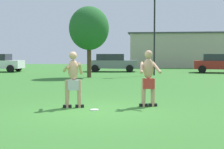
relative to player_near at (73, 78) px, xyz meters
name	(u,v)px	position (x,y,z in m)	size (l,w,h in m)	color
ground_plane	(93,111)	(0.71, -0.55, -0.89)	(80.00, 80.00, 0.00)	#38752D
player_near	(73,78)	(0.00, 0.00, 0.00)	(0.72, 0.64, 1.69)	black
player_in_red	(148,77)	(2.24, 0.50, 0.03)	(0.69, 0.66, 1.74)	black
frisbee	(95,110)	(0.71, -0.37, -0.88)	(0.25, 0.25, 0.03)	white
car_gray_mid_lot	(112,62)	(-1.17, 19.71, -0.06)	(4.40, 2.24, 1.58)	slate
car_red_far_end	(220,63)	(8.00, 19.07, -0.06)	(4.47, 2.40, 1.58)	maroon
lamp_post	(154,25)	(2.51, 15.12, 2.85)	(0.60, 0.24, 6.15)	black
outbuilding_behind_lot	(187,50)	(6.52, 30.70, 1.12)	(13.73, 6.41, 3.99)	#B2A893
tree_right_field	(89,28)	(-1.89, 12.48, 2.42)	(2.70, 2.70, 4.80)	#4C3823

